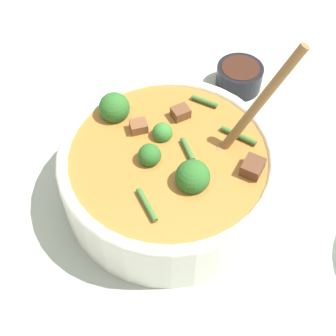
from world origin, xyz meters
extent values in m
plane|color=#ADBCAD|center=(0.00, 0.00, 0.00)|extent=(4.00, 4.00, 0.00)
cylinder|color=white|center=(0.00, 0.00, 0.04)|extent=(0.29, 0.29, 0.09)
torus|color=white|center=(0.00, 0.00, 0.09)|extent=(0.29, 0.29, 0.02)
cylinder|color=#B27533|center=(0.00, 0.00, 0.07)|extent=(0.27, 0.27, 0.05)
sphere|color=#387F33|center=(0.01, 0.03, 0.10)|extent=(0.03, 0.03, 0.03)
cylinder|color=#6B9956|center=(0.01, 0.03, 0.08)|extent=(0.01, 0.01, 0.01)
sphere|color=#2D6B28|center=(-0.02, 0.01, 0.10)|extent=(0.03, 0.03, 0.03)
cylinder|color=#6B9956|center=(-0.02, 0.01, 0.08)|extent=(0.01, 0.01, 0.01)
sphere|color=#2D6B28|center=(-0.02, 0.10, 0.10)|extent=(0.04, 0.04, 0.04)
cylinder|color=#6B9956|center=(-0.02, 0.10, 0.07)|extent=(0.02, 0.02, 0.02)
sphere|color=#2D6B28|center=(0.00, -0.05, 0.10)|extent=(0.04, 0.04, 0.04)
cylinder|color=#6B9956|center=(0.00, -0.05, 0.07)|extent=(0.02, 0.02, 0.02)
cube|color=brown|center=(-0.01, 0.06, 0.10)|extent=(0.03, 0.03, 0.02)
cube|color=brown|center=(0.05, 0.05, 0.10)|extent=(0.03, 0.02, 0.02)
cube|color=brown|center=(0.07, -0.08, 0.10)|extent=(0.04, 0.04, 0.02)
cylinder|color=#3D7533|center=(0.02, -0.01, 0.10)|extent=(0.02, 0.04, 0.01)
cylinder|color=#3D7533|center=(0.10, 0.05, 0.10)|extent=(0.02, 0.04, 0.01)
cylinder|color=#3D7533|center=(-0.07, -0.05, 0.10)|extent=(0.01, 0.05, 0.01)
cylinder|color=#3D7533|center=(0.09, -0.03, 0.10)|extent=(0.03, 0.05, 0.01)
ellipsoid|color=olive|center=(0.07, -0.03, 0.09)|extent=(0.04, 0.03, 0.01)
cylinder|color=olive|center=(0.10, -0.05, 0.17)|extent=(0.09, 0.05, 0.16)
cylinder|color=black|center=(0.23, 0.11, 0.02)|extent=(0.08, 0.08, 0.04)
cylinder|color=#381E14|center=(0.23, 0.11, 0.04)|extent=(0.06, 0.06, 0.01)
camera|label=1|loc=(-0.22, -0.31, 0.57)|focal=50.00mm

